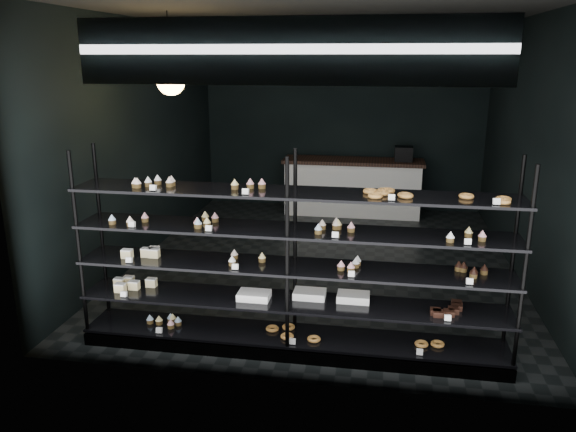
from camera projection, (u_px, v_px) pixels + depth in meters
The scene contains 5 objects.
room at pixel (325, 145), 7.26m from camera, with size 5.01×6.01×3.20m.
display_shelf at pixel (288, 289), 5.21m from camera, with size 4.00×0.50×1.91m.
signage at pixel (287, 51), 4.17m from camera, with size 3.30×0.05×0.50m.
pendant_lamp at pixel (171, 81), 6.15m from camera, with size 0.31×0.31×0.89m.
service_counter at pixel (353, 186), 9.89m from camera, with size 2.43×0.65×1.23m.
Camera 1 is at (0.74, -7.21, 2.71)m, focal length 35.00 mm.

